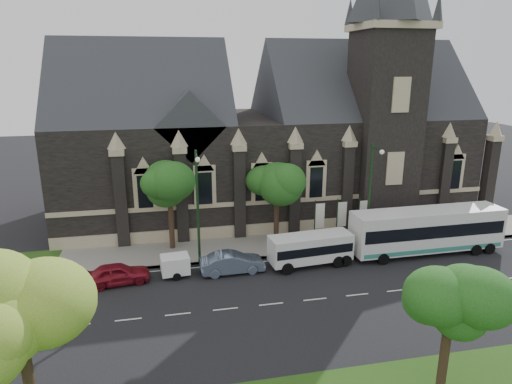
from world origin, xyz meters
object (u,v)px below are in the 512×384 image
object	(u,v)px
tree_walk_left	(172,183)
box_trailer	(175,265)
tour_coach	(427,230)
tree_park_near	(25,302)
shuttle_bus	(311,248)
street_lamp_mid	(198,202)
car_far_red	(117,274)
tree_walk_right	(279,176)
street_lamp_near	(371,191)
banner_flag_center	(340,217)
banner_flag_right	(362,215)
banner_flag_left	(318,218)
sedan	(232,263)
tree_park_east	(452,302)

from	to	relation	value
tree_walk_left	box_trailer	world-z (taller)	tree_walk_left
tour_coach	box_trailer	bearing A→B (deg)	179.43
tree_park_near	shuttle_bus	bearing A→B (deg)	40.77
street_lamp_mid	car_far_red	size ratio (longest dim) A/B	2.01
tree_walk_right	shuttle_bus	size ratio (longest dim) A/B	1.19
street_lamp_near	banner_flag_center	xyz separation A→B (m)	(-1.71, 1.91, -2.73)
banner_flag_right	tree_walk_right	bearing A→B (deg)	166.40
banner_flag_left	sedan	size ratio (longest dim) A/B	0.84
banner_flag_left	tree_park_near	bearing A→B (deg)	-135.46
box_trailer	car_far_red	xyz separation A→B (m)	(-4.06, -0.41, -0.13)
street_lamp_near	tour_coach	world-z (taller)	street_lamp_near
banner_flag_center	car_far_red	distance (m)	18.79
street_lamp_mid	tour_coach	bearing A→B (deg)	-5.03
tree_walk_right	shuttle_bus	bearing A→B (deg)	-78.06
banner_flag_right	tour_coach	distance (m)	5.45
tour_coach	street_lamp_near	bearing A→B (deg)	159.16
box_trailer	car_far_red	distance (m)	4.08
tree_park_east	street_lamp_mid	size ratio (longest dim) A/B	0.70
tree_park_east	car_far_red	distance (m)	21.96
tree_park_near	street_lamp_near	xyz separation A→B (m)	(21.77, 15.86, -1.30)
banner_flag_left	sedan	world-z (taller)	banner_flag_left
tree_park_east	tree_walk_left	bearing A→B (deg)	120.87
banner_flag_center	car_far_red	world-z (taller)	banner_flag_center
street_lamp_near	box_trailer	bearing A→B (deg)	-174.01
tree_park_near	banner_flag_right	xyz separation A→B (m)	(22.06, 17.77, -4.03)
banner_flag_left	shuttle_bus	bearing A→B (deg)	-116.33
tree_walk_left	street_lamp_mid	world-z (taller)	street_lamp_mid
tour_coach	tree_park_near	bearing A→B (deg)	-152.17
tour_coach	sedan	distance (m)	16.21
street_lamp_near	sedan	distance (m)	12.66
tree_park_east	banner_flag_left	size ratio (longest dim) A/B	1.57
banner_flag_right	car_far_red	xyz separation A→B (m)	(-20.29, -3.98, -1.62)
tree_park_near	banner_flag_center	distance (m)	27.10
sedan	car_far_red	size ratio (longest dim) A/B	1.07
banner_flag_left	sedan	xyz separation A→B (m)	(-8.02, -3.88, -1.60)
street_lamp_mid	banner_flag_center	xyz separation A→B (m)	(12.29, 1.91, -2.73)
street_lamp_near	shuttle_bus	bearing A→B (deg)	-160.99
tree_walk_left	banner_flag_left	distance (m)	12.66
tree_walk_right	banner_flag_center	xyz separation A→B (m)	(5.08, -1.71, -3.43)
street_lamp_near	tree_park_east	bearing A→B (deg)	-103.11
tree_park_near	banner_flag_left	distance (m)	25.65
tour_coach	car_far_red	distance (m)	24.46
tree_park_east	tour_coach	distance (m)	17.14
banner_flag_center	shuttle_bus	world-z (taller)	banner_flag_center
tree_park_east	banner_flag_left	xyz separation A→B (m)	(0.11, 18.32, -2.24)
tree_park_near	tree_park_east	size ratio (longest dim) A/B	1.36
tree_park_near	tree_park_east	distance (m)	18.04
box_trailer	tree_walk_right	bearing A→B (deg)	24.78
banner_flag_right	car_far_red	distance (m)	20.74
banner_flag_center	street_lamp_mid	bearing A→B (deg)	-171.18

